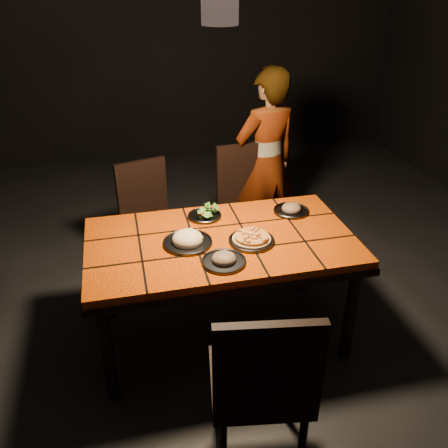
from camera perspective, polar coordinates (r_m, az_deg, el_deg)
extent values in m
cube|color=black|center=(3.31, -0.35, -13.33)|extent=(6.00, 7.00, 0.04)
cube|color=black|center=(5.96, -8.47, 21.69)|extent=(6.00, 0.04, 3.00)
cube|color=#D84A06|center=(2.86, -0.39, -2.17)|extent=(1.60, 0.90, 0.05)
cube|color=black|center=(2.89, -0.39, -2.93)|extent=(1.62, 0.92, 0.04)
cylinder|color=black|center=(2.76, -13.81, -14.83)|extent=(0.07, 0.07, 0.66)
cylinder|color=black|center=(3.03, 14.91, -10.45)|extent=(0.07, 0.07, 0.66)
cylinder|color=black|center=(3.34, -14.03, -6.20)|extent=(0.07, 0.07, 0.66)
cylinder|color=black|center=(3.57, 9.66, -3.28)|extent=(0.07, 0.07, 0.66)
cube|color=black|center=(2.34, 4.22, -18.28)|extent=(0.52, 0.52, 0.04)
cube|color=black|center=(2.01, 5.33, -17.27)|extent=(0.45, 0.11, 0.49)
cylinder|color=black|center=(2.67, 7.56, -18.82)|extent=(0.04, 0.04, 0.46)
cylinder|color=black|center=(2.64, -0.72, -19.39)|extent=(0.04, 0.04, 0.46)
cylinder|color=black|center=(2.45, 9.31, -25.06)|extent=(0.04, 0.04, 0.46)
cube|color=black|center=(3.71, -8.59, -0.03)|extent=(0.50, 0.50, 0.04)
cube|color=black|center=(3.76, -9.87, 4.35)|extent=(0.40, 0.15, 0.44)
cylinder|color=black|center=(3.65, -9.77, -4.81)|extent=(0.03, 0.03, 0.41)
cylinder|color=black|center=(3.74, -5.10, -3.52)|extent=(0.03, 0.03, 0.41)
cylinder|color=black|center=(3.91, -11.45, -2.48)|extent=(0.03, 0.03, 0.41)
cylinder|color=black|center=(4.00, -7.05, -1.34)|extent=(0.03, 0.03, 0.41)
cube|color=black|center=(3.77, 3.27, 1.43)|extent=(0.48, 0.48, 0.04)
cube|color=black|center=(3.83, 2.27, 6.21)|extent=(0.44, 0.08, 0.48)
cylinder|color=black|center=(3.69, 1.61, -3.57)|extent=(0.04, 0.04, 0.45)
cylinder|color=black|center=(3.81, 6.64, -2.63)|extent=(0.04, 0.04, 0.45)
cylinder|color=black|center=(3.98, -0.16, -0.98)|extent=(0.04, 0.04, 0.45)
cylinder|color=black|center=(4.09, 4.57, -0.19)|extent=(0.04, 0.04, 0.45)
imported|color=brown|center=(3.91, 5.07, 7.28)|extent=(0.65, 0.51, 1.55)
cylinder|color=black|center=(2.47, -0.50, 24.20)|extent=(0.18, 0.18, 0.12)
cylinder|color=#3C3C41|center=(2.82, 3.32, -2.05)|extent=(0.27, 0.27, 0.01)
torus|color=#3C3C41|center=(2.81, 3.33, -1.91)|extent=(0.27, 0.27, 0.01)
cylinder|color=tan|center=(2.81, 3.33, -1.82)|extent=(0.32, 0.32, 0.01)
cylinder|color=gold|center=(2.80, 3.34, -1.56)|extent=(0.29, 0.29, 0.02)
cylinder|color=#3C3C41|center=(2.80, -4.39, -2.28)|extent=(0.29, 0.29, 0.01)
torus|color=#3C3C41|center=(2.80, -4.40, -2.14)|extent=(0.29, 0.29, 0.01)
ellipsoid|color=beige|center=(2.78, -4.41, -1.75)|extent=(0.17, 0.17, 0.10)
cylinder|color=#3C3C41|center=(3.09, -2.35, 0.95)|extent=(0.22, 0.22, 0.01)
torus|color=#3C3C41|center=(3.09, -2.35, 1.08)|extent=(0.22, 0.22, 0.01)
cylinder|color=#3C3C41|center=(2.62, -0.01, -4.58)|extent=(0.25, 0.25, 0.01)
torus|color=#3C3C41|center=(2.61, -0.01, -4.43)|extent=(0.25, 0.25, 0.01)
ellipsoid|color=brown|center=(2.60, -0.01, -4.09)|extent=(0.15, 0.15, 0.08)
cylinder|color=#3C3C41|center=(3.18, 8.08, 1.54)|extent=(0.23, 0.23, 0.01)
torus|color=#3C3C41|center=(3.18, 8.09, 1.67)|extent=(0.24, 0.24, 0.01)
ellipsoid|color=brown|center=(3.17, 8.11, 1.95)|extent=(0.14, 0.14, 0.08)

